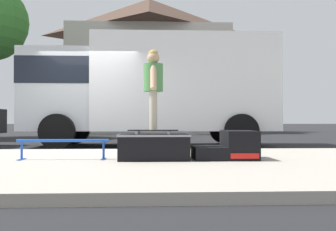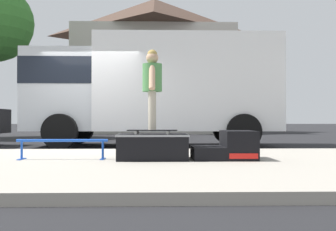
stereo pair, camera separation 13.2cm
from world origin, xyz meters
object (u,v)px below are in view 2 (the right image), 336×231
(skateboard, at_px, (152,131))
(box_truck, at_px, (152,87))
(skate_box, at_px, (153,146))
(kicker_ramp, at_px, (229,147))
(skater_kid, at_px, (152,83))
(grind_rail, at_px, (62,144))

(skateboard, distance_m, box_truck, 5.06)
(skate_box, distance_m, skateboard, 0.24)
(kicker_ramp, distance_m, skater_kid, 1.59)
(kicker_ramp, xyz_separation_m, grind_rail, (-2.63, 0.03, 0.05))
(skater_kid, bearing_deg, box_truck, 90.88)
(kicker_ramp, bearing_deg, skater_kid, -179.40)
(box_truck, bearing_deg, skate_box, -89.01)
(grind_rail, bearing_deg, skate_box, -1.26)
(skate_box, bearing_deg, skateboard, -123.70)
(kicker_ramp, bearing_deg, grind_rail, 179.31)
(skate_box, height_order, skater_kid, skater_kid)
(kicker_ramp, distance_m, grind_rail, 2.63)
(skateboard, height_order, box_truck, box_truck)
(skater_kid, xyz_separation_m, box_truck, (-0.08, 4.94, 0.37))
(skateboard, bearing_deg, kicker_ramp, 0.60)
(box_truck, bearing_deg, kicker_ramp, -75.33)
(skate_box, relative_size, kicker_ramp, 1.12)
(skateboard, distance_m, skater_kid, 0.76)
(skate_box, xyz_separation_m, box_truck, (-0.08, 4.92, 1.37))
(kicker_ramp, relative_size, skateboard, 1.23)
(grind_rail, relative_size, box_truck, 0.21)
(skater_kid, height_order, box_truck, box_truck)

